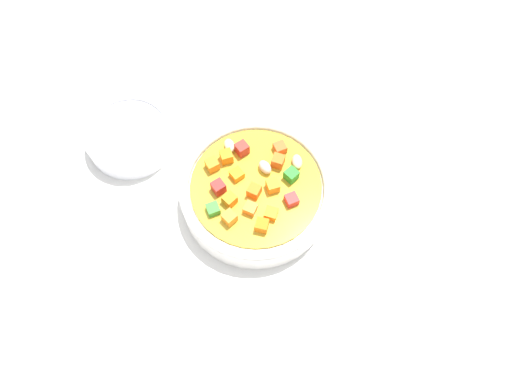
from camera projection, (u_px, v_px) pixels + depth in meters
The scene contains 4 objects.
ground_plane at pixel (256, 202), 62.81cm from camera, with size 140.00×140.00×2.00cm, color silver.
soup_bowl_main at pixel (256, 191), 59.59cm from camera, with size 19.53×19.53×5.80cm.
spoon at pixel (247, 91), 69.29cm from camera, with size 23.28×4.00×0.84cm.
side_bowl_small at pixel (130, 135), 64.02cm from camera, with size 12.25×12.25×3.77cm.
Camera 1 is at (-5.16, 25.54, 56.16)cm, focal length 32.42 mm.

